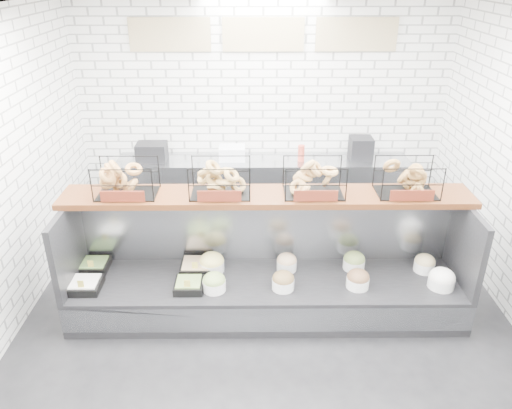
{
  "coord_description": "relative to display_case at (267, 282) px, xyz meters",
  "views": [
    {
      "loc": [
        -0.14,
        -3.98,
        3.33
      ],
      "look_at": [
        -0.11,
        0.45,
        1.18
      ],
      "focal_mm": 35.0,
      "sensor_mm": 36.0,
      "label": 1
    }
  ],
  "objects": [
    {
      "name": "ground",
      "position": [
        -0.01,
        -0.35,
        -0.33
      ],
      "size": [
        5.5,
        5.5,
        0.0
      ],
      "primitive_type": "plane",
      "color": "black",
      "rests_on": "ground"
    },
    {
      "name": "room_shell",
      "position": [
        -0.01,
        0.26,
        1.73
      ],
      "size": [
        5.02,
        5.51,
        3.01
      ],
      "color": "white",
      "rests_on": "ground"
    },
    {
      "name": "display_case",
      "position": [
        0.0,
        0.0,
        0.0
      ],
      "size": [
        4.0,
        0.9,
        1.2
      ],
      "color": "black",
      "rests_on": "ground"
    },
    {
      "name": "bagel_shelf",
      "position": [
        -0.01,
        0.17,
        1.06
      ],
      "size": [
        4.1,
        0.5,
        0.4
      ],
      "color": "#3F1D0D",
      "rests_on": "display_case"
    },
    {
      "name": "prep_counter",
      "position": [
        -0.01,
        2.08,
        0.14
      ],
      "size": [
        4.0,
        0.6,
        1.2
      ],
      "color": "#93969B",
      "rests_on": "ground"
    }
  ]
}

